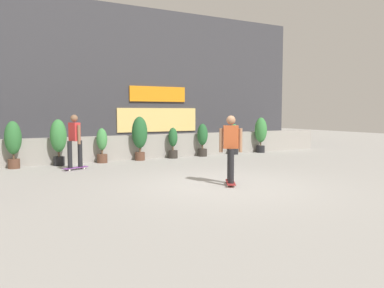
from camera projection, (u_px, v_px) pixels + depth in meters
ground_plane at (222, 185)px, 9.55m from camera, size 48.00×48.00×0.00m
planter_wall at (134, 147)px, 14.73m from camera, size 18.00×0.40×0.90m
building_backdrop at (102, 80)px, 17.98m from camera, size 20.00×2.08×6.50m
potted_plant_1 at (13, 141)px, 12.28m from camera, size 0.51×0.51×1.50m
potted_plant_2 at (58, 139)px, 12.94m from camera, size 0.53×0.53×1.54m
potted_plant_3 at (102, 144)px, 13.67m from camera, size 0.37×0.37×1.21m
potted_plant_4 at (140, 135)px, 14.33m from camera, size 0.57×0.57×1.61m
potted_plant_5 at (173, 142)px, 15.02m from camera, size 0.36×0.36×1.17m
potted_plant_6 at (202, 138)px, 15.65m from camera, size 0.42×0.42×1.31m
potted_plant_7 at (234, 138)px, 16.40m from camera, size 0.40×0.40×1.27m
potted_plant_8 at (261, 132)px, 17.08m from camera, size 0.53×0.53×1.53m
skater_far_left at (231, 147)px, 9.52m from camera, size 0.58×0.79×1.70m
skater_by_wall_left at (75, 139)px, 12.00m from camera, size 0.82×0.53×1.70m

